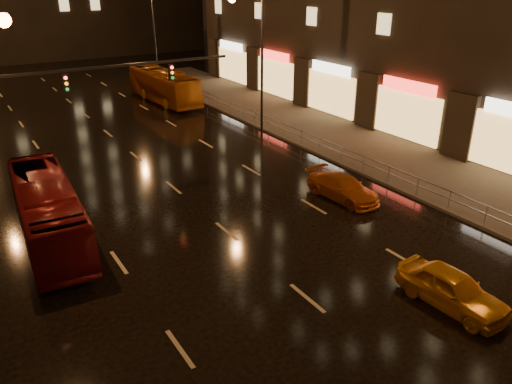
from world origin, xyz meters
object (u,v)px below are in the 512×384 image
Objects in this scene: bus_curb at (164,86)px; taxi_far at (343,187)px; bus_red at (48,210)px; taxi_near at (452,289)px.

bus_curb is 25.06m from taxi_far.
bus_red is at bearing -125.83° from bus_curb.
bus_curb reaches higher than taxi_far.
taxi_far is (13.71, -3.63, -0.73)m from bus_red.
taxi_near is at bearing -46.03° from bus_red.
bus_curb is 2.62× the size of taxi_near.
taxi_near is at bearing -112.80° from taxi_far.
taxi_far is at bearing -93.43° from bus_curb.
bus_red is at bearing 126.99° from taxi_near.
bus_curb reaches higher than taxi_near.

